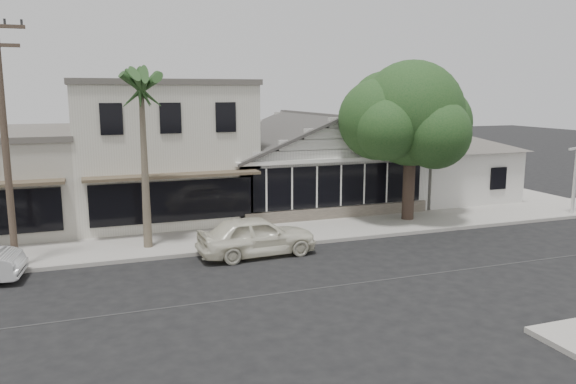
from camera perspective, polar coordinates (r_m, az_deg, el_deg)
name	(u,v)px	position (r m, az deg, el deg)	size (l,w,h in m)	color
ground	(311,289)	(18.12, 2.35, -9.86)	(140.00, 140.00, 0.00)	black
sidewalk_north	(50,255)	(23.35, -23.06, -5.89)	(90.00, 3.50, 0.15)	#9E9991
corner_shop	(309,158)	(30.68, 2.16, 3.43)	(10.40, 8.60, 5.10)	white
side_cottage	(446,174)	(33.95, 15.71, 1.81)	(6.00, 6.00, 3.00)	white
row_building_near	(157,150)	(29.59, -13.15, 4.16)	(8.00, 10.00, 6.50)	silver
utility_pole	(4,134)	(21.13, -26.86, 5.24)	(1.80, 0.24, 9.00)	brown
car_0	(257,236)	(21.53, -3.20, -4.46)	(1.83, 4.54, 1.55)	white
shade_tree	(408,117)	(27.26, 12.05, 7.51)	(6.92, 6.25, 7.67)	#4C392E
palm_east	(141,88)	(22.19, -14.70, 10.22)	(2.67, 2.67, 7.42)	#726651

